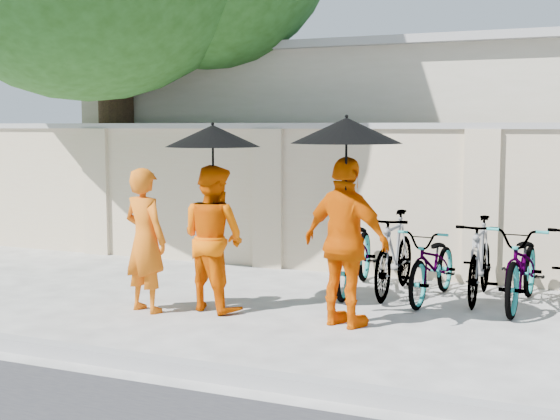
% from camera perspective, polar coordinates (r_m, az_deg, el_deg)
% --- Properties ---
extents(ground, '(80.00, 80.00, 0.00)m').
position_cam_1_polar(ground, '(8.20, -3.40, -8.24)').
color(ground, silver).
extents(kerb, '(40.00, 0.16, 0.12)m').
position_cam_1_polar(kerb, '(6.77, -10.10, -10.92)').
color(kerb, '#969696').
rests_on(kerb, ground).
extents(compound_wall, '(20.00, 0.30, 2.00)m').
position_cam_1_polar(compound_wall, '(10.64, 9.33, 0.49)').
color(compound_wall, beige).
rests_on(compound_wall, ground).
extents(building_behind, '(14.00, 6.00, 3.20)m').
position_cam_1_polar(building_behind, '(14.16, 17.18, 4.12)').
color(building_behind, beige).
rests_on(building_behind, ground).
extents(monk_left, '(0.66, 0.51, 1.59)m').
position_cam_1_polar(monk_left, '(8.67, -9.83, -2.18)').
color(monk_left, '#DE610D').
rests_on(monk_left, ground).
extents(monk_center, '(0.93, 0.81, 1.61)m').
position_cam_1_polar(monk_center, '(8.64, -4.91, -2.05)').
color(monk_center, '#EC5C00').
rests_on(monk_center, ground).
extents(parasol_center, '(1.03, 1.03, 1.14)m').
position_cam_1_polar(parasol_center, '(8.46, -4.94, 5.42)').
color(parasol_center, black).
rests_on(parasol_center, ground).
extents(monk_right, '(1.10, 0.72, 1.73)m').
position_cam_1_polar(monk_right, '(7.90, 4.86, -2.37)').
color(monk_right, '#E05800').
rests_on(monk_right, ground).
extents(parasol_right, '(1.11, 1.11, 1.14)m').
position_cam_1_polar(parasol_right, '(7.74, 4.88, 5.81)').
color(parasol_right, black).
rests_on(parasol_right, ground).
extents(bike_0, '(0.91, 2.01, 1.02)m').
position_cam_1_polar(bike_0, '(9.68, 5.53, -2.95)').
color(bike_0, '#9D9D9D').
rests_on(bike_0, ground).
extents(bike_1, '(0.50, 1.69, 1.01)m').
position_cam_1_polar(bike_1, '(9.52, 8.36, -3.16)').
color(bike_1, '#9D9D9D').
rests_on(bike_1, ground).
extents(bike_2, '(0.68, 1.68, 0.87)m').
position_cam_1_polar(bike_2, '(9.30, 11.15, -3.88)').
color(bike_2, '#9D9D9D').
rests_on(bike_2, ground).
extents(bike_3, '(0.51, 1.64, 0.98)m').
position_cam_1_polar(bike_3, '(9.38, 14.41, -3.53)').
color(bike_3, '#9D9D9D').
rests_on(bike_3, ground).
extents(bike_4, '(0.70, 1.84, 0.96)m').
position_cam_1_polar(bike_4, '(9.17, 17.35, -3.91)').
color(bike_4, '#9D9D9D').
rests_on(bike_4, ground).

